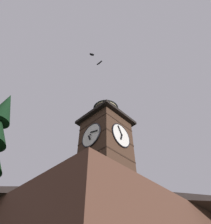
% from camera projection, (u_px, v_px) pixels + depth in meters
% --- Properties ---
extents(clock_tower, '(3.85, 3.85, 8.95)m').
position_uv_depth(clock_tower, '(106.00, 144.00, 15.81)').
color(clock_tower, '#422B1E').
rests_on(clock_tower, building_main).
extents(flying_bird_high, '(0.19, 0.72, 0.11)m').
position_uv_depth(flying_bird_high, '(99.00, 63.00, 21.08)').
color(flying_bird_high, black).
extents(flying_bird_low, '(0.49, 0.39, 0.16)m').
position_uv_depth(flying_bird_low, '(92.00, 55.00, 20.22)').
color(flying_bird_low, black).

